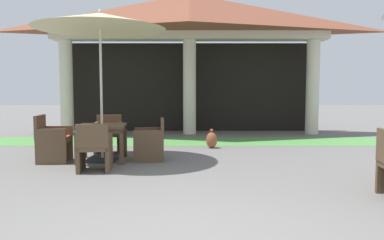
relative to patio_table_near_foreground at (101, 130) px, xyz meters
name	(u,v)px	position (x,y,z in m)	size (l,w,h in m)	color
background_pavilion	(188,26)	(1.67, 4.61, 2.73)	(8.86, 2.70, 4.30)	beige
lawn_strip	(188,141)	(1.67, 2.76, -0.61)	(10.66, 1.71, 0.01)	#519347
patio_table_near_foreground	(101,130)	(0.00, 0.00, 0.00)	(0.97, 0.97, 0.71)	brown
patio_umbrella_near_foreground	(98,22)	(0.00, 0.00, 2.06)	(2.52, 2.52, 2.91)	#2D2D2D
patio_chair_near_foreground_north	(107,135)	(-0.09, 0.93, -0.20)	(0.60, 0.55, 0.83)	brown
patio_chair_near_foreground_west	(51,141)	(-0.94, -0.09, -0.19)	(0.63, 0.65, 0.91)	brown
patio_chair_near_foreground_south	(93,149)	(0.09, -0.93, -0.22)	(0.59, 0.61, 0.83)	brown
patio_chair_near_foreground_east	(149,140)	(0.94, 0.09, -0.21)	(0.64, 0.64, 0.83)	brown
terracotta_urn	(210,140)	(2.22, 1.62, -0.42)	(0.26, 0.26, 0.46)	brown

